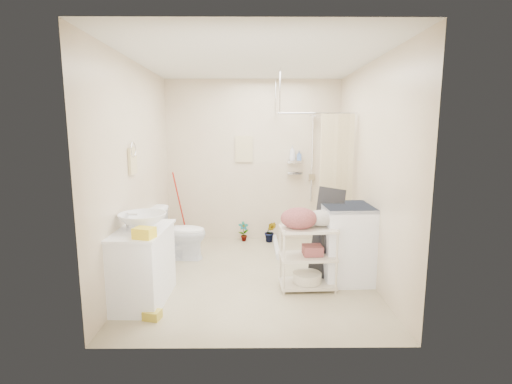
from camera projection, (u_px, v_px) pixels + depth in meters
floor at (253, 275)px, 4.67m from camera, size 3.20×3.20×0.00m
ceiling at (253, 59)px, 4.24m from camera, size 2.80×3.20×0.04m
wall_back at (253, 161)px, 6.03m from camera, size 2.80×0.04×2.60m
wall_front at (253, 195)px, 2.88m from camera, size 2.80×0.04×2.60m
wall_left at (137, 172)px, 4.45m from camera, size 0.04×3.20×2.60m
wall_right at (369, 172)px, 4.47m from camera, size 0.04×3.20×2.60m
vanity at (143, 265)px, 3.89m from camera, size 0.53×0.91×0.79m
sink at (143, 221)px, 3.82m from camera, size 0.57×0.57×0.17m
counter_basket at (144, 233)px, 3.50m from camera, size 0.22×0.19×0.10m
floor_basket at (152, 313)px, 3.55m from camera, size 0.26×0.22×0.12m
toilet at (180, 233)px, 5.22m from camera, size 0.75×0.45×0.75m
mop at (178, 207)px, 6.02m from camera, size 0.11×0.11×1.14m
potted_plant_a at (244, 232)px, 6.07m from camera, size 0.20×0.16×0.32m
potted_plant_b at (270, 232)px, 6.02m from camera, size 0.20×0.17×0.34m
hanging_towel at (244, 149)px, 5.98m from camera, size 0.28×0.03×0.42m
towel_ring at (132, 159)px, 4.22m from camera, size 0.04×0.22×0.34m
tp_holder at (144, 218)px, 4.59m from camera, size 0.08×0.12×0.14m
shower at (310, 181)px, 5.54m from camera, size 1.10×1.10×2.10m
shampoo_bottle_a at (292, 153)px, 5.92m from camera, size 0.12×0.12×0.24m
shampoo_bottle_b at (299, 156)px, 5.94m from camera, size 0.08×0.08×0.16m
washing_machine at (348, 242)px, 4.47m from camera, size 0.66×0.68×0.92m
laundry_rack at (308, 252)px, 4.20m from camera, size 0.64×0.40×0.86m
ironing_board at (327, 233)px, 4.46m from camera, size 0.33×0.13×1.15m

